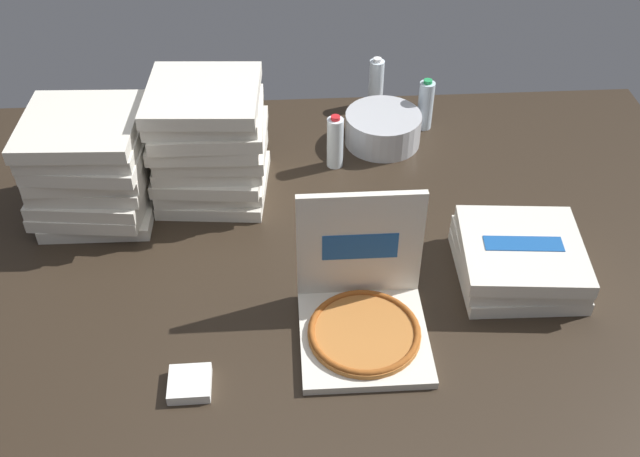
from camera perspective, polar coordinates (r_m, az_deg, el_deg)
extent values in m
cube|color=#2D2319|center=(2.57, -0.97, -4.03)|extent=(3.20, 2.40, 0.02)
cube|color=silver|center=(2.37, 3.41, -8.41)|extent=(0.40, 0.40, 0.03)
cylinder|color=#B77033|center=(2.35, 3.43, -8.04)|extent=(0.36, 0.36, 0.02)
torus|color=#9C501E|center=(2.34, 3.44, -7.89)|extent=(0.35, 0.35, 0.02)
cube|color=silver|center=(2.35, 3.10, -1.22)|extent=(0.40, 0.02, 0.40)
cube|color=#19519E|center=(2.34, 3.13, -1.42)|extent=(0.24, 0.00, 0.10)
cube|color=silver|center=(2.96, -16.45, 1.90)|extent=(0.41, 0.41, 0.05)
cube|color=silver|center=(2.92, -16.95, 2.52)|extent=(0.44, 0.44, 0.05)
cube|color=silver|center=(2.89, -17.03, 3.36)|extent=(0.45, 0.45, 0.05)
cube|color=silver|center=(2.88, -17.02, 4.38)|extent=(0.43, 0.43, 0.05)
cube|color=#19519E|center=(2.86, -17.13, 4.82)|extent=(0.27, 0.09, 0.00)
cube|color=silver|center=(2.85, -17.32, 5.22)|extent=(0.41, 0.41, 0.05)
cube|color=silver|center=(2.80, -17.31, 5.88)|extent=(0.45, 0.45, 0.05)
cube|color=silver|center=(2.79, -17.71, 6.82)|extent=(0.43, 0.43, 0.05)
cube|color=silver|center=(2.75, -18.12, 7.57)|extent=(0.42, 0.42, 0.05)
cube|color=silver|center=(2.65, 14.96, -3.08)|extent=(0.41, 0.41, 0.05)
cube|color=silver|center=(2.62, 15.09, -2.20)|extent=(0.42, 0.42, 0.05)
cube|color=#19519E|center=(2.60, 15.19, -1.77)|extent=(0.27, 0.08, 0.00)
cube|color=silver|center=(2.57, 15.35, -1.58)|extent=(0.44, 0.44, 0.05)
cube|color=#19519E|center=(2.56, 15.45, -1.13)|extent=(0.27, 0.09, 0.00)
cube|color=silver|center=(2.96, -8.11, 3.42)|extent=(0.44, 0.44, 0.05)
cube|color=silver|center=(2.94, -8.37, 4.36)|extent=(0.41, 0.41, 0.05)
cube|color=#19519E|center=(2.93, -8.43, 4.79)|extent=(0.26, 0.08, 0.00)
cube|color=silver|center=(2.90, -8.39, 4.99)|extent=(0.44, 0.44, 0.05)
cube|color=#19519E|center=(2.88, -8.44, 5.43)|extent=(0.27, 0.10, 0.00)
cube|color=silver|center=(2.88, -8.48, 6.02)|extent=(0.41, 0.41, 0.05)
cube|color=#19519E|center=(2.87, -8.53, 6.46)|extent=(0.26, 0.08, 0.00)
cube|color=silver|center=(2.85, -8.29, 6.81)|extent=(0.42, 0.42, 0.05)
cube|color=#19519E|center=(2.84, -8.34, 7.27)|extent=(0.27, 0.08, 0.00)
cube|color=silver|center=(2.82, -8.78, 7.54)|extent=(0.42, 0.42, 0.05)
cube|color=silver|center=(2.78, -8.63, 8.39)|extent=(0.41, 0.41, 0.05)
cube|color=silver|center=(2.77, -9.02, 9.43)|extent=(0.41, 0.41, 0.05)
cube|color=silver|center=(2.73, -9.07, 10.17)|extent=(0.43, 0.43, 0.05)
cylinder|color=#B7BABF|center=(3.19, 4.88, 7.71)|extent=(0.32, 0.32, 0.14)
cylinder|color=silver|center=(3.29, 8.15, 9.39)|extent=(0.07, 0.07, 0.22)
cylinder|color=#239951|center=(3.23, 8.35, 11.17)|extent=(0.04, 0.04, 0.02)
cylinder|color=white|center=(3.44, 4.36, 11.13)|extent=(0.07, 0.07, 0.22)
cylinder|color=white|center=(3.38, 4.46, 12.87)|extent=(0.04, 0.04, 0.02)
cylinder|color=white|center=(3.02, 1.18, 6.65)|extent=(0.07, 0.07, 0.22)
cylinder|color=red|center=(2.95, 1.21, 8.54)|extent=(0.04, 0.04, 0.02)
cube|color=white|center=(2.28, -10.03, -11.73)|extent=(0.13, 0.13, 0.04)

